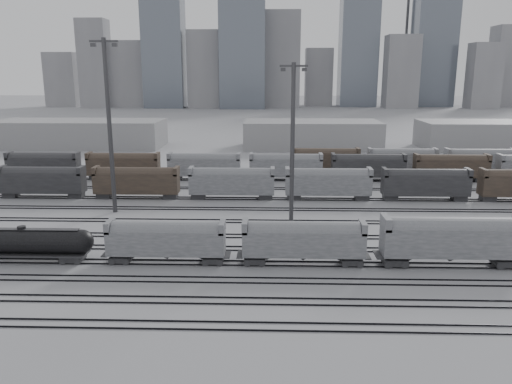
{
  "coord_description": "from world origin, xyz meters",
  "views": [
    {
      "loc": [
        -2.16,
        -54.01,
        21.83
      ],
      "look_at": [
        -4.38,
        20.57,
        4.0
      ],
      "focal_mm": 35.0,
      "sensor_mm": 36.0,
      "label": 1
    }
  ],
  "objects_px": {
    "hopper_car_b": "(303,239)",
    "hopper_car_c": "(452,237)",
    "tank_car_b": "(23,242)",
    "hopper_car_a": "(166,238)",
    "light_mast_c": "(292,145)"
  },
  "relations": [
    {
      "from": "hopper_car_a",
      "to": "tank_car_b",
      "type": "bearing_deg",
      "value": 180.0
    },
    {
      "from": "tank_car_b",
      "to": "hopper_car_c",
      "type": "height_order",
      "value": "hopper_car_c"
    },
    {
      "from": "hopper_car_c",
      "to": "hopper_car_b",
      "type": "bearing_deg",
      "value": 180.0
    },
    {
      "from": "tank_car_b",
      "to": "hopper_car_b",
      "type": "height_order",
      "value": "hopper_car_b"
    },
    {
      "from": "tank_car_b",
      "to": "hopper_car_a",
      "type": "xyz_separation_m",
      "value": [
        17.04,
        -0.0,
        0.64
      ]
    },
    {
      "from": "light_mast_c",
      "to": "tank_car_b",
      "type": "bearing_deg",
      "value": -158.72
    },
    {
      "from": "tank_car_b",
      "to": "hopper_car_b",
      "type": "relative_size",
      "value": 1.18
    },
    {
      "from": "hopper_car_b",
      "to": "hopper_car_c",
      "type": "height_order",
      "value": "hopper_car_c"
    },
    {
      "from": "hopper_car_a",
      "to": "light_mast_c",
      "type": "distance_m",
      "value": 21.68
    },
    {
      "from": "hopper_car_a",
      "to": "hopper_car_b",
      "type": "xyz_separation_m",
      "value": [
        16.01,
        0.0,
        0.09
      ]
    },
    {
      "from": "tank_car_b",
      "to": "hopper_car_a",
      "type": "bearing_deg",
      "value": -0.0
    },
    {
      "from": "light_mast_c",
      "to": "hopper_car_b",
      "type": "bearing_deg",
      "value": -85.8
    },
    {
      "from": "tank_car_b",
      "to": "hopper_car_b",
      "type": "xyz_separation_m",
      "value": [
        33.05,
        0.0,
        0.74
      ]
    },
    {
      "from": "light_mast_c",
      "to": "hopper_car_c",
      "type": "bearing_deg",
      "value": -34.94
    },
    {
      "from": "hopper_car_a",
      "to": "light_mast_c",
      "type": "xyz_separation_m",
      "value": [
        15.09,
        12.51,
        9.26
      ]
    }
  ]
}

